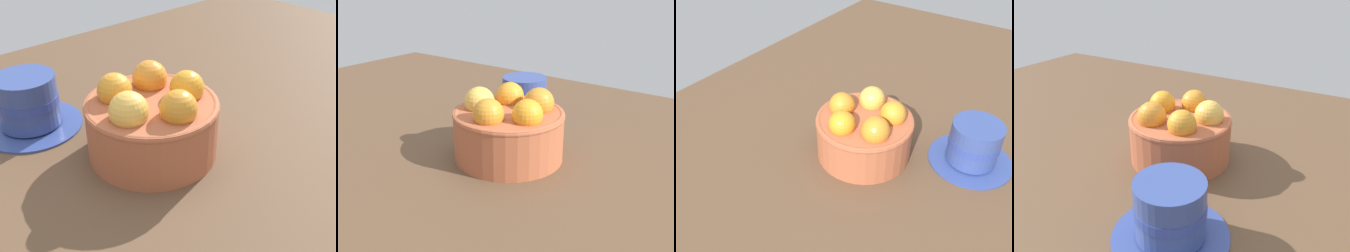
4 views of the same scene
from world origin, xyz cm
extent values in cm
cube|color=brown|center=(0.00, 0.00, -2.43)|extent=(146.73, 90.98, 4.86)
cylinder|color=#AD5938|center=(0.00, 0.00, 3.69)|extent=(16.47, 16.47, 7.38)
torus|color=#AD5938|center=(0.00, 0.00, 6.98)|extent=(16.67, 16.67, 1.00)
sphere|color=orange|center=(0.13, 4.69, 8.34)|extent=(4.42, 4.42, 4.42)
sphere|color=orange|center=(-4.42, 1.58, 8.34)|extent=(4.36, 4.36, 4.36)
sphere|color=orange|center=(-2.86, -3.71, 8.34)|extent=(4.60, 4.60, 4.60)
sphere|color=orange|center=(2.65, -3.87, 8.34)|extent=(4.39, 4.39, 4.39)
sphere|color=#EBB247|center=(4.50, 1.32, 8.34)|extent=(4.61, 4.61, 4.61)
cylinder|color=#32468C|center=(8.61, -16.50, 0.30)|extent=(14.25, 14.25, 0.60)
cylinder|color=#33478C|center=(8.61, -16.50, 4.19)|extent=(8.41, 8.41, 7.18)
cylinder|color=#2D4299|center=(8.61, -16.50, 4.24)|extent=(8.57, 8.57, 1.29)
camera|label=1|loc=(28.30, 33.77, 31.35)|focal=44.08mm
camera|label=2|loc=(-34.24, 45.80, 27.68)|focal=44.00mm
camera|label=3|loc=(-41.29, -24.41, 42.45)|focal=37.80mm
camera|label=4|loc=(25.53, -42.27, 29.24)|focal=35.94mm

